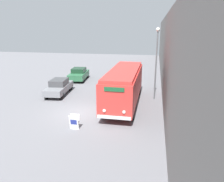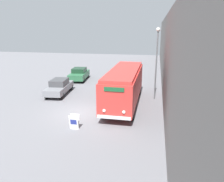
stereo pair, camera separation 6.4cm
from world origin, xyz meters
The scene contains 7 objects.
ground_plane centered at (0.00, 0.00, 0.00)m, with size 80.00×80.00×0.00m, color slate.
building_wall_right centered at (6.58, 10.00, 3.86)m, with size 0.30×60.00×7.72m.
vintage_bus centered at (3.08, 2.76, 1.78)m, with size 2.43×9.31×3.11m.
sign_board centered at (0.58, -2.71, 0.49)m, with size 0.62×0.38×1.00m.
streetlamp centered at (5.68, 4.82, 4.20)m, with size 0.36×0.36×6.49m.
parked_car_near centered at (-3.76, 4.53, 0.77)m, with size 2.13×4.65×1.52m.
parked_car_mid centered at (-3.91, 10.87, 0.78)m, with size 2.29×4.39×1.54m.
Camera 1 is at (5.59, -15.18, 6.43)m, focal length 35.00 mm.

